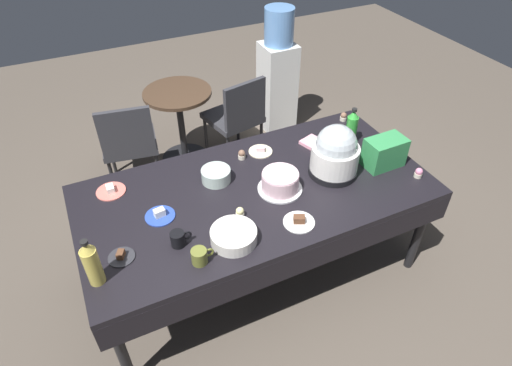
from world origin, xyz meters
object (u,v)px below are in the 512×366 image
(dessert_plate_charcoal, at_px, (121,256))
(round_cafe_table, at_px, (180,114))
(slow_cooker, at_px, (335,153))
(maroon_chair_left, at_px, (129,141))
(soda_bottle_lime_soda, at_px, (352,127))
(soda_carton, at_px, (384,152))
(dessert_plate_white, at_px, (299,221))
(coffee_mug_black, at_px, (178,239))
(ceramic_snack_bowl, at_px, (234,236))
(dessert_plate_coral, at_px, (111,191))
(cupcake_cocoa, at_px, (240,212))
(water_cooler, at_px, (277,75))
(dessert_plate_cobalt, at_px, (160,215))
(potluck_table, at_px, (256,196))
(coffee_mug_olive, at_px, (200,256))
(dessert_plate_cream, at_px, (260,151))
(cupcake_lemon, at_px, (419,173))
(frosted_layer_cake, at_px, (280,182))
(glass_salad_bowl, at_px, (216,175))
(cupcake_rose, at_px, (344,117))
(cupcake_vanilla, at_px, (242,155))
(soda_bottle_ginger_ale, at_px, (92,263))
(maroon_chair_right, at_px, (237,114))

(dessert_plate_charcoal, height_order, round_cafe_table, dessert_plate_charcoal)
(slow_cooker, relative_size, maroon_chair_left, 0.42)
(soda_bottle_lime_soda, distance_m, soda_carton, 0.32)
(dessert_plate_white, relative_size, coffee_mug_black, 1.54)
(ceramic_snack_bowl, distance_m, maroon_chair_left, 1.67)
(dessert_plate_coral, bearing_deg, cupcake_cocoa, -40.45)
(ceramic_snack_bowl, distance_m, water_cooler, 2.40)
(dessert_plate_cobalt, xyz_separation_m, maroon_chair_left, (0.05, 1.26, -0.27))
(potluck_table, distance_m, coffee_mug_olive, 0.66)
(coffee_mug_black, bearing_deg, soda_bottle_lime_soda, 16.61)
(slow_cooker, height_order, dessert_plate_charcoal, slow_cooker)
(dessert_plate_charcoal, bearing_deg, dessert_plate_cream, 26.86)
(cupcake_lemon, distance_m, maroon_chair_left, 2.27)
(frosted_layer_cake, distance_m, ceramic_snack_bowl, 0.51)
(water_cooler, bearing_deg, frosted_layer_cake, -117.19)
(dessert_plate_cream, relative_size, cupcake_lemon, 2.46)
(potluck_table, relative_size, glass_salad_bowl, 11.70)
(dessert_plate_charcoal, distance_m, cupcake_rose, 1.95)
(potluck_table, distance_m, cupcake_rose, 1.06)
(dessert_plate_charcoal, relative_size, maroon_chair_left, 0.17)
(dessert_plate_cobalt, relative_size, soda_carton, 0.68)
(cupcake_vanilla, relative_size, coffee_mug_olive, 0.54)
(cupcake_lemon, xyz_separation_m, cupcake_rose, (-0.05, 0.79, 0.00))
(slow_cooker, bearing_deg, soda_bottle_lime_soda, 39.03)
(round_cafe_table, bearing_deg, cupcake_lemon, -60.25)
(dessert_plate_cream, height_order, coffee_mug_black, coffee_mug_black)
(slow_cooker, bearing_deg, maroon_chair_left, 128.97)
(soda_bottle_ginger_ale, bearing_deg, round_cafe_table, 61.73)
(cupcake_vanilla, bearing_deg, potluck_table, -98.53)
(dessert_plate_coral, xyz_separation_m, maroon_chair_right, (1.24, 0.92, -0.27))
(cupcake_lemon, bearing_deg, coffee_mug_black, 176.43)
(ceramic_snack_bowl, relative_size, dessert_plate_charcoal, 1.81)
(dessert_plate_white, relative_size, cupcake_lemon, 2.72)
(dessert_plate_cobalt, xyz_separation_m, coffee_mug_black, (0.03, -0.26, 0.03))
(coffee_mug_black, xyz_separation_m, maroon_chair_left, (0.01, 1.52, -0.30))
(ceramic_snack_bowl, bearing_deg, coffee_mug_black, 159.83)
(cupcake_lemon, xyz_separation_m, coffee_mug_black, (-1.58, 0.10, 0.01))
(frosted_layer_cake, xyz_separation_m, coffee_mug_black, (-0.71, -0.17, -0.02))
(soda_bottle_ginger_ale, distance_m, water_cooler, 2.84)
(slow_cooker, xyz_separation_m, coffee_mug_black, (-1.10, -0.17, -0.11))
(dessert_plate_cobalt, height_order, coffee_mug_black, coffee_mug_black)
(dessert_plate_coral, distance_m, water_cooler, 2.26)
(frosted_layer_cake, bearing_deg, dessert_plate_cobalt, 173.55)
(coffee_mug_black, bearing_deg, glass_salad_bowl, 48.02)
(glass_salad_bowl, distance_m, maroon_chair_right, 1.29)
(slow_cooker, bearing_deg, glass_salad_bowl, 160.69)
(soda_bottle_lime_soda, bearing_deg, soda_bottle_ginger_ale, -165.44)
(round_cafe_table, bearing_deg, dessert_plate_charcoal, -116.01)
(dessert_plate_cobalt, bearing_deg, cupcake_vanilla, 25.53)
(slow_cooker, relative_size, soda_bottle_ginger_ale, 1.21)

